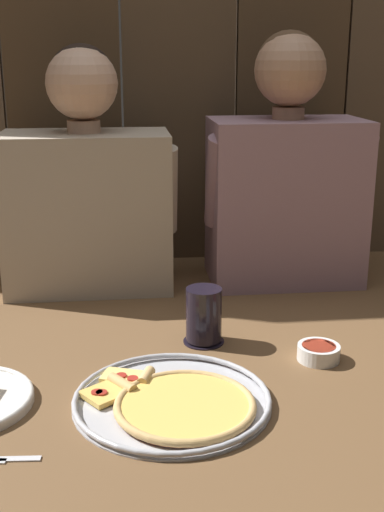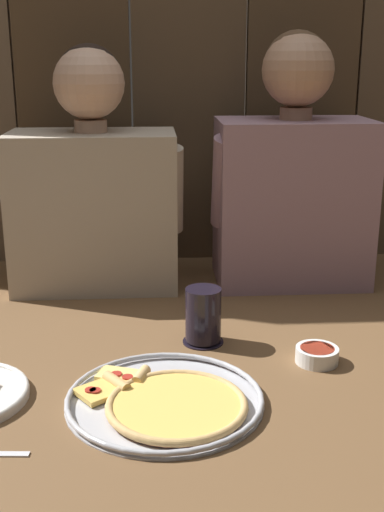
% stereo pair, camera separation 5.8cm
% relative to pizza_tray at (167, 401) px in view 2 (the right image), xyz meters
% --- Properties ---
extents(ground_plane, '(3.20, 3.20, 0.00)m').
position_rel_pizza_tray_xyz_m(ground_plane, '(0.09, 0.18, -0.01)').
color(ground_plane, brown).
extents(pizza_tray, '(0.34, 0.34, 0.03)m').
position_rel_pizza_tray_xyz_m(pizza_tray, '(0.00, 0.00, 0.00)').
color(pizza_tray, '#B2B2B7').
rests_on(pizza_tray, ground).
extents(drinking_glass, '(0.09, 0.09, 0.12)m').
position_rel_pizza_tray_xyz_m(drinking_glass, '(0.08, 0.25, 0.05)').
color(drinking_glass, black).
rests_on(drinking_glass, ground).
extents(dipping_bowl, '(0.08, 0.08, 0.03)m').
position_rel_pizza_tray_xyz_m(dipping_bowl, '(0.29, 0.15, 0.01)').
color(dipping_bowl, white).
rests_on(dipping_bowl, ground).
extents(diner_left, '(0.45, 0.23, 0.60)m').
position_rel_pizza_tray_xyz_m(diner_left, '(-0.17, 0.64, 0.25)').
color(diner_left, '#B2A38E').
rests_on(diner_left, ground).
extents(diner_right, '(0.42, 0.24, 0.63)m').
position_rel_pizza_tray_xyz_m(diner_right, '(0.34, 0.64, 0.27)').
color(diner_right, gray).
rests_on(diner_right, ground).
extents(wooden_backdrop_wall, '(2.19, 0.03, 1.39)m').
position_rel_pizza_tray_xyz_m(wooden_backdrop_wall, '(0.09, 0.87, 0.69)').
color(wooden_backdrop_wall, brown).
rests_on(wooden_backdrop_wall, ground).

